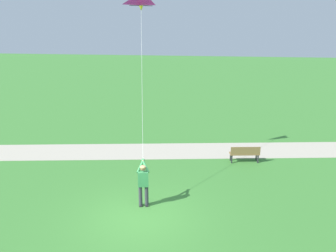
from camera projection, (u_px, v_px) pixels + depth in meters
ground_plane at (140, 217)px, 12.80m from camera, size 120.00×120.00×0.00m
walkway_path at (201, 151)px, 19.30m from camera, size 7.30×31.99×0.02m
person_kite_flyer at (143, 181)px, 13.30m from camera, size 0.63×0.51×1.83m
flying_kite at (142, 2)px, 15.10m from camera, size 4.05×1.18×6.40m
park_bench_near_walkway at (245, 153)px, 17.60m from camera, size 0.67×1.55×0.88m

